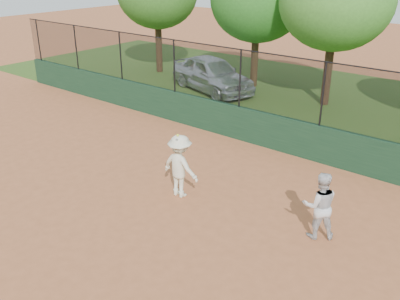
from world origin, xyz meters
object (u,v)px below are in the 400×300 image
Objects in this scene: parked_car at (212,74)px; player_main at (180,166)px; player_second at (320,205)px; tree_2 at (336,1)px; tree_1 at (257,0)px.

player_main reaches higher than parked_car.
parked_car reaches higher than player_second.
player_main is 10.73m from tree_2.
parked_car is at bearing -164.62° from tree_2.
tree_1 is at bearing -10.77° from parked_car.
player_main is (-3.75, -0.52, 0.06)m from player_second.
player_main is 12.09m from tree_1.
tree_2 reaches higher than player_second.
parked_car is 2.44× the size of player_main.
parked_car is 2.97× the size of player_second.
tree_1 reaches higher than parked_car.
player_second is at bearing 7.91° from player_main.
player_main is at bearing -87.66° from tree_2.
tree_1 reaches higher than player_second.
player_main is at bearing -67.33° from tree_1.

